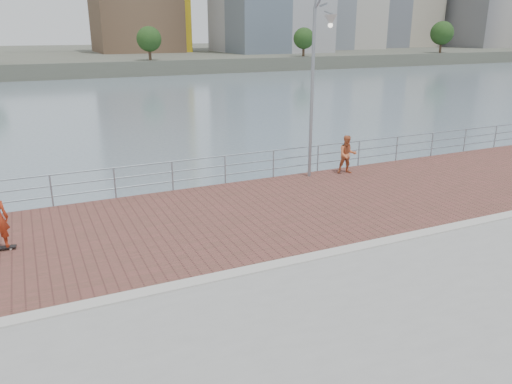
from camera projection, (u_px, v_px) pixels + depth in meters
name	position (u px, v px, depth m)	size (l,w,h in m)	color
water	(288.00, 331.00, 13.27)	(400.00, 400.00, 0.00)	slate
brick_lane	(235.00, 216.00, 15.74)	(40.00, 6.80, 0.02)	brown
curb	(289.00, 262.00, 12.63)	(40.00, 0.40, 0.06)	#B7B5AD
far_shore	(43.00, 57.00, 118.41)	(320.00, 95.00, 2.50)	#4C5142
guardrail	(199.00, 169.00, 18.46)	(39.06, 0.06, 1.13)	#8C9EA8
street_lamp	(320.00, 60.00, 18.19)	(0.47, 1.37, 6.44)	gray
skateboard	(1.00, 248.00, 13.31)	(0.75, 0.28, 0.08)	black
bystander	(347.00, 155.00, 20.19)	(0.76, 0.59, 1.56)	#C8663A
shoreline_trees	(94.00, 37.00, 80.06)	(144.91, 5.04, 6.72)	#473323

